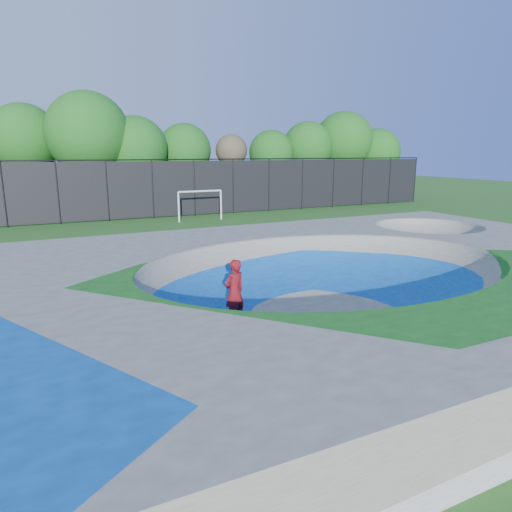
% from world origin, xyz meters
% --- Properties ---
extents(ground, '(120.00, 120.00, 0.00)m').
position_xyz_m(ground, '(0.00, 0.00, 0.00)').
color(ground, '#235918').
rests_on(ground, ground).
extents(skate_deck, '(22.00, 14.00, 1.50)m').
position_xyz_m(skate_deck, '(0.00, 0.00, 0.75)').
color(skate_deck, gray).
rests_on(skate_deck, ground).
extents(skater, '(0.76, 0.62, 1.79)m').
position_xyz_m(skater, '(-2.86, 0.19, 0.89)').
color(skater, red).
rests_on(skater, ground).
extents(skateboard, '(0.81, 0.43, 0.05)m').
position_xyz_m(skateboard, '(-2.86, 0.19, 0.03)').
color(skateboard, black).
rests_on(skateboard, ground).
extents(soccer_goal, '(3.08, 0.12, 2.03)m').
position_xyz_m(soccer_goal, '(2.54, 18.48, 1.41)').
color(soccer_goal, silver).
rests_on(soccer_goal, ground).
extents(fence, '(48.09, 0.09, 4.04)m').
position_xyz_m(fence, '(0.00, 21.00, 2.10)').
color(fence, black).
rests_on(fence, ground).
extents(treeline, '(52.91, 7.90, 8.74)m').
position_xyz_m(treeline, '(-1.92, 26.09, 5.03)').
color(treeline, '#4F3F27').
rests_on(treeline, ground).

